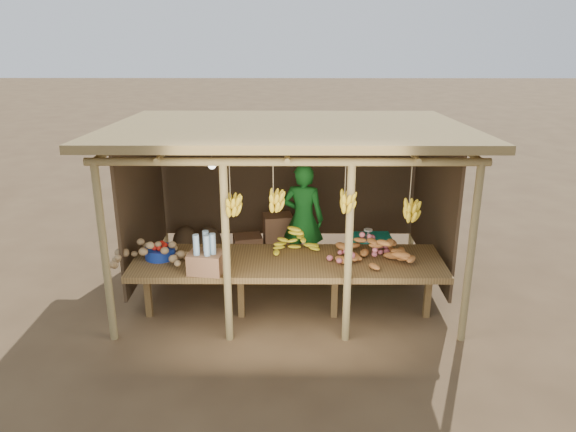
{
  "coord_description": "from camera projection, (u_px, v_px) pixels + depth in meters",
  "views": [
    {
      "loc": [
        0.03,
        -7.41,
        3.67
      ],
      "look_at": [
        0.0,
        0.0,
        1.05
      ],
      "focal_mm": 35.0,
      "sensor_mm": 36.0,
      "label": 1
    }
  ],
  "objects": [
    {
      "name": "carton_stack",
      "position": [
        268.0,
        239.0,
        9.01
      ],
      "size": [
        0.97,
        0.41,
        0.71
      ],
      "color": "brown",
      "rests_on": "ground"
    },
    {
      "name": "vendor",
      "position": [
        303.0,
        219.0,
        8.34
      ],
      "size": [
        0.69,
        0.52,
        1.69
      ],
      "primitive_type": "imported",
      "rotation": [
        0.0,
        0.0,
        2.94
      ],
      "color": "#176A1F",
      "rests_on": "ground"
    },
    {
      "name": "burlap_sacks",
      "position": [
        197.0,
        240.0,
        9.15
      ],
      "size": [
        0.81,
        0.42,
        0.57
      ],
      "color": "#473421",
      "rests_on": "ground"
    },
    {
      "name": "tomato_basin",
      "position": [
        160.0,
        252.0,
        7.09
      ],
      "size": [
        0.38,
        0.38,
        0.2
      ],
      "rotation": [
        0.0,
        0.0,
        0.32
      ],
      "color": "navy",
      "rests_on": "counter"
    },
    {
      "name": "potato_heap",
      "position": [
        151.0,
        248.0,
        6.93
      ],
      "size": [
        1.11,
        0.85,
        0.37
      ],
      "primitive_type": null,
      "rotation": [
        0.0,
        0.0,
        0.3
      ],
      "color": "#9A7A4F",
      "rests_on": "counter"
    },
    {
      "name": "ground",
      "position": [
        288.0,
        284.0,
        8.21
      ],
      "size": [
        60.0,
        60.0,
        0.0
      ],
      "primitive_type": "plane",
      "color": "brown",
      "rests_on": "ground"
    },
    {
      "name": "counter",
      "position": [
        288.0,
        264.0,
        7.07
      ],
      "size": [
        3.9,
        1.05,
        0.8
      ],
      "color": "brown",
      "rests_on": "ground"
    },
    {
      "name": "banana_pile",
      "position": [
        296.0,
        239.0,
        7.24
      ],
      "size": [
        0.61,
        0.47,
        0.34
      ],
      "primitive_type": null,
      "rotation": [
        0.0,
        0.0,
        0.31
      ],
      "color": "yellow",
      "rests_on": "counter"
    },
    {
      "name": "bottle_box",
      "position": [
        206.0,
        257.0,
        6.64
      ],
      "size": [
        0.44,
        0.37,
        0.5
      ],
      "color": "brown",
      "rests_on": "counter"
    },
    {
      "name": "stall_structure",
      "position": [
        291.0,
        155.0,
        7.56
      ],
      "size": [
        4.7,
        3.5,
        2.43
      ],
      "color": "olive",
      "rests_on": "ground"
    },
    {
      "name": "sweet_potato_heap",
      "position": [
        378.0,
        247.0,
        6.97
      ],
      "size": [
        1.07,
        0.73,
        0.36
      ],
      "primitive_type": null,
      "rotation": [
        0.0,
        0.0,
        -0.14
      ],
      "color": "#B36A2E",
      "rests_on": "counter"
    },
    {
      "name": "onion_heap",
      "position": [
        363.0,
        245.0,
        7.02
      ],
      "size": [
        0.93,
        0.62,
        0.36
      ],
      "primitive_type": null,
      "rotation": [
        0.0,
        0.0,
        0.1
      ],
      "color": "#C9616D",
      "rests_on": "counter"
    },
    {
      "name": "tarp_crate",
      "position": [
        369.0,
        256.0,
        8.37
      ],
      "size": [
        0.68,
        0.59,
        0.78
      ],
      "color": "brown",
      "rests_on": "ground"
    }
  ]
}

